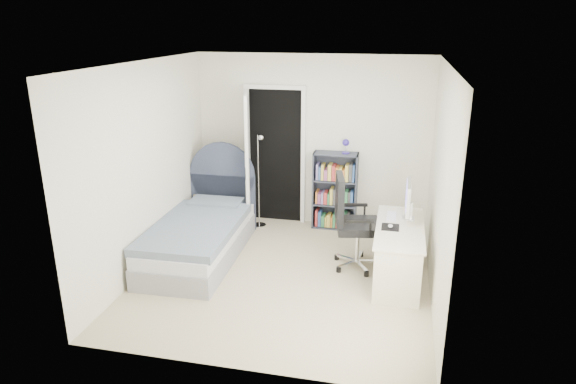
% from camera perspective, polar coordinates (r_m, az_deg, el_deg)
% --- Properties ---
extents(room_shell, '(3.50, 3.70, 2.60)m').
position_cam_1_polar(room_shell, '(5.81, -0.41, 1.70)').
color(room_shell, tan).
rests_on(room_shell, ground).
extents(door, '(0.92, 0.81, 2.06)m').
position_cam_1_polar(door, '(7.46, -3.39, 3.78)').
color(door, black).
rests_on(door, ground).
extents(bed, '(1.05, 2.13, 1.30)m').
position_cam_1_polar(bed, '(6.80, -9.62, -4.59)').
color(bed, gray).
rests_on(bed, ground).
extents(nightstand, '(0.40, 0.40, 0.59)m').
position_cam_1_polar(nightstand, '(7.78, -8.62, -0.76)').
color(nightstand, tan).
rests_on(nightstand, ground).
extents(floor_lamp, '(0.20, 0.20, 1.40)m').
position_cam_1_polar(floor_lamp, '(7.52, -3.16, 0.23)').
color(floor_lamp, silver).
rests_on(floor_lamp, ground).
extents(bookcase, '(0.64, 0.27, 1.35)m').
position_cam_1_polar(bookcase, '(7.52, 5.30, -0.12)').
color(bookcase, '#3A404F').
rests_on(bookcase, ground).
extents(desk, '(0.55, 1.37, 1.12)m').
position_cam_1_polar(desk, '(6.21, 12.18, -6.30)').
color(desk, '#EDE6C6').
rests_on(desk, ground).
extents(office_chair, '(0.64, 0.66, 1.18)m').
position_cam_1_polar(office_chair, '(6.30, 6.97, -2.84)').
color(office_chair, silver).
rests_on(office_chair, ground).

